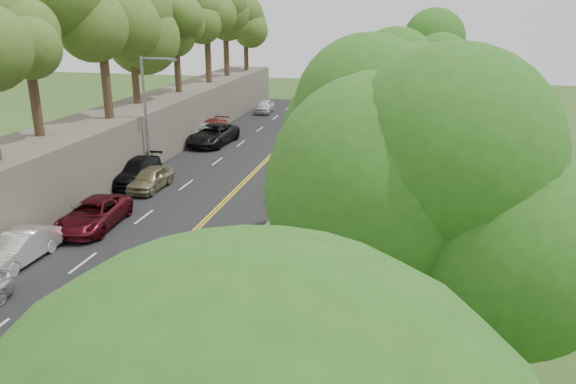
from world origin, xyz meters
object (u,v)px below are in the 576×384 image
at_px(construction_barrel, 358,151).
at_px(concrete_block, 317,258).
at_px(signpost, 236,272).
at_px(car_1, 18,248).
at_px(car_2, 94,214).
at_px(person_far, 376,142).
at_px(painter_0, 293,220).
at_px(streetlight, 148,107).

distance_m(construction_barrel, concrete_block, 19.42).
relative_size(signpost, concrete_block, 2.58).
xyz_separation_m(signpost, construction_barrel, (1.95, 24.42, -1.41)).
bearing_deg(car_1, signpost, -11.04).
bearing_deg(concrete_block, construction_barrel, 90.59).
height_order(car_2, person_far, person_far).
distance_m(construction_barrel, person_far, 2.32).
bearing_deg(concrete_block, person_far, 87.32).
relative_size(concrete_block, person_far, 0.71).
bearing_deg(person_far, construction_barrel, 58.41).
xyz_separation_m(construction_barrel, car_1, (-12.95, -22.02, 0.20)).
bearing_deg(painter_0, car_2, 85.80).
distance_m(concrete_block, car_1, 13.40).
height_order(concrete_block, painter_0, painter_0).
xyz_separation_m(signpost, car_2, (-10.05, 7.04, -1.20)).
xyz_separation_m(signpost, painter_0, (0.40, 7.98, -0.98)).
height_order(construction_barrel, painter_0, painter_0).
distance_m(car_1, car_2, 4.74).
bearing_deg(person_far, car_2, 55.69).
distance_m(concrete_block, person_far, 21.40).
height_order(painter_0, person_far, painter_0).
bearing_deg(streetlight, signpost, -55.92).
xyz_separation_m(construction_barrel, person_far, (1.20, 1.95, 0.34)).
xyz_separation_m(construction_barrel, car_2, (-12.00, -17.38, 0.21)).
bearing_deg(car_1, person_far, 60.72).
relative_size(car_2, painter_0, 2.82).
bearing_deg(construction_barrel, concrete_block, -89.41).
height_order(streetlight, signpost, streetlight).
height_order(car_2, painter_0, painter_0).
bearing_deg(car_2, car_1, -105.89).
bearing_deg(car_1, concrete_block, 12.43).
height_order(concrete_block, car_2, car_2).
height_order(construction_barrel, concrete_block, construction_barrel).
xyz_separation_m(signpost, person_far, (3.15, 26.37, -1.06)).
relative_size(streetlight, car_1, 1.84).
height_order(streetlight, concrete_block, streetlight).
relative_size(signpost, person_far, 1.83).
distance_m(car_1, person_far, 27.83).
bearing_deg(car_2, signpost, -39.37).
distance_m(signpost, painter_0, 8.05).
xyz_separation_m(streetlight, signpost, (11.51, -17.02, -2.68)).
relative_size(construction_barrel, painter_0, 0.55).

